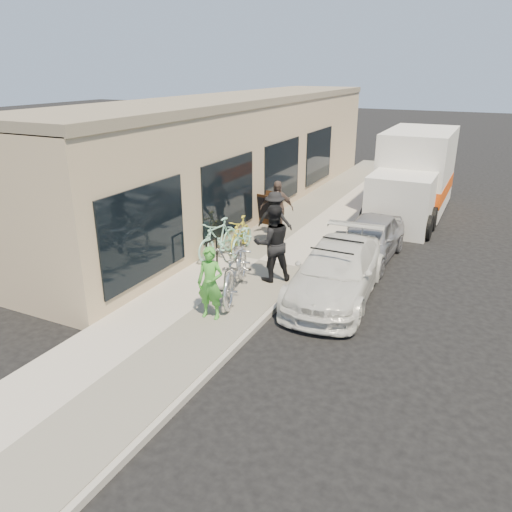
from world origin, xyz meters
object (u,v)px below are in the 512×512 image
(tandem_bike, at_px, (236,267))
(bystander_a, at_px, (275,219))
(sandwich_board, at_px, (268,208))
(sedan_white, at_px, (337,271))
(bike_rack, at_px, (212,250))
(woman_rider, at_px, (210,283))
(cruiser_bike_a, at_px, (218,239))
(sedan_silver, at_px, (369,239))
(cruiser_bike_b, at_px, (242,237))
(man_standing, at_px, (272,243))
(moving_truck, at_px, (414,178))
(bystander_b, at_px, (277,209))
(cruiser_bike_c, at_px, (240,234))

(tandem_bike, relative_size, bystander_a, 1.59)
(sandwich_board, bearing_deg, sedan_white, -38.94)
(bike_rack, distance_m, sandwich_board, 4.21)
(tandem_bike, height_order, woman_rider, woman_rider)
(bike_rack, height_order, cruiser_bike_a, cruiser_bike_a)
(sandwich_board, bearing_deg, sedan_silver, -11.28)
(cruiser_bike_a, bearing_deg, cruiser_bike_b, 67.08)
(bike_rack, xyz_separation_m, woman_rider, (1.47, -2.50, 0.33))
(sedan_white, height_order, tandem_bike, tandem_bike)
(cruiser_bike_b, bearing_deg, tandem_bike, -74.62)
(sandwich_board, xyz_separation_m, man_standing, (2.11, -4.28, 0.42))
(sedan_silver, distance_m, moving_truck, 5.57)
(moving_truck, distance_m, cruiser_bike_a, 8.55)
(moving_truck, height_order, cruiser_bike_b, moving_truck)
(cruiser_bike_b, bearing_deg, moving_truck, 52.98)
(tandem_bike, xyz_separation_m, cruiser_bike_b, (-1.22, 2.63, -0.25))
(tandem_bike, height_order, cruiser_bike_a, tandem_bike)
(moving_truck, bearing_deg, bike_rack, -114.73)
(sedan_white, xyz_separation_m, bystander_b, (-2.96, 3.14, 0.40))
(tandem_bike, xyz_separation_m, bystander_b, (-0.91, 4.37, 0.20))
(sedan_white, bearing_deg, moving_truck, 83.82)
(bystander_b, bearing_deg, moving_truck, 33.24)
(sedan_silver, distance_m, bystander_a, 2.80)
(sedan_silver, bearing_deg, sandwich_board, 160.77)
(moving_truck, height_order, bystander_b, moving_truck)
(sedan_white, height_order, cruiser_bike_a, sedan_white)
(sedan_silver, distance_m, man_standing, 3.37)
(tandem_bike, relative_size, cruiser_bike_c, 1.66)
(man_standing, xyz_separation_m, bystander_b, (-1.32, 3.23, -0.08))
(man_standing, bearing_deg, cruiser_bike_c, -83.20)
(woman_rider, height_order, cruiser_bike_b, woman_rider)
(sedan_white, distance_m, woman_rider, 3.21)
(sedan_white, bearing_deg, bystander_b, 129.18)
(bike_rack, distance_m, sedan_silver, 4.49)
(cruiser_bike_c, bearing_deg, cruiser_bike_b, -55.90)
(bike_rack, distance_m, sedan_white, 3.45)
(cruiser_bike_c, relative_size, bystander_a, 0.96)
(moving_truck, height_order, bystander_a, moving_truck)
(moving_truck, distance_m, man_standing, 8.59)
(bike_rack, bearing_deg, man_standing, -2.48)
(cruiser_bike_b, bearing_deg, woman_rider, -81.28)
(woman_rider, distance_m, bystander_a, 4.88)
(woman_rider, height_order, bystander_a, bystander_a)
(cruiser_bike_c, bearing_deg, sedan_white, -33.02)
(woman_rider, bearing_deg, sedan_white, 44.98)
(bystander_b, bearing_deg, sedan_silver, -31.51)
(cruiser_bike_a, bearing_deg, bystander_b, 81.31)
(cruiser_bike_a, relative_size, cruiser_bike_c, 1.14)
(cruiser_bike_a, distance_m, cruiser_bike_c, 0.88)
(woman_rider, bearing_deg, cruiser_bike_a, 110.87)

